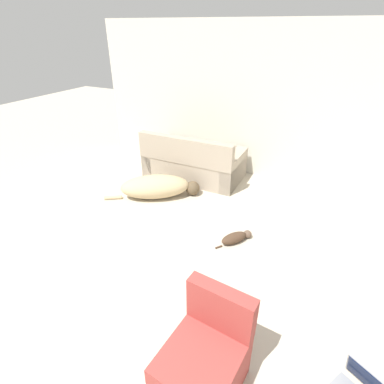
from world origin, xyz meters
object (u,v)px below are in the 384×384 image
at_px(dog, 157,187).
at_px(side_chair, 204,362).
at_px(couch, 193,163).
at_px(cat, 236,238).

height_order(dog, side_chair, side_chair).
bearing_deg(couch, side_chair, 116.91).
bearing_deg(couch, cat, 131.82).
xyz_separation_m(cat, side_chair, (0.38, -1.82, 0.21)).
xyz_separation_m(couch, cat, (1.37, -1.48, -0.21)).
bearing_deg(couch, dog, 77.06).
height_order(couch, dog, couch).
bearing_deg(side_chair, dog, 134.52).
relative_size(couch, cat, 3.56).
bearing_deg(side_chair, cat, 106.79).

